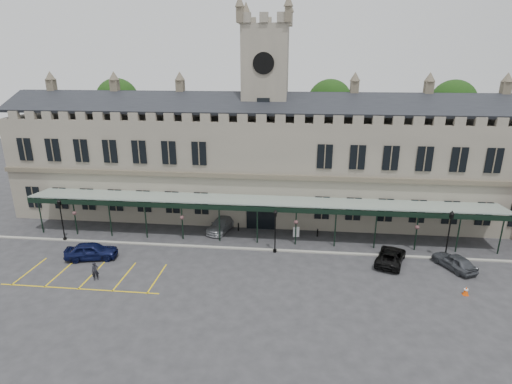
# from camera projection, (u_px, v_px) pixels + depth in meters

# --- Properties ---
(ground) EXTENTS (140.00, 140.00, 0.00)m
(ground) POSITION_uv_depth(u_px,v_px,m) (249.00, 277.00, 35.25)
(ground) COLOR #29292C
(station_building) EXTENTS (60.00, 10.36, 17.30)m
(station_building) POSITION_uv_depth(u_px,v_px,m) (265.00, 163.00, 48.28)
(station_building) COLOR #6F695C
(station_building) RESTS_ON ground
(clock_tower) EXTENTS (5.60, 5.60, 24.80)m
(clock_tower) POSITION_uv_depth(u_px,v_px,m) (265.00, 107.00, 46.30)
(clock_tower) COLOR #6F695C
(clock_tower) RESTS_ON ground
(canopy) EXTENTS (50.00, 4.10, 4.30)m
(canopy) POSITION_uv_depth(u_px,v_px,m) (258.00, 220.00, 41.55)
(canopy) COLOR #8C9E93
(canopy) RESTS_ON ground
(kerb) EXTENTS (60.00, 0.40, 0.12)m
(kerb) POSITION_uv_depth(u_px,v_px,m) (255.00, 249.00, 40.43)
(kerb) COLOR gray
(kerb) RESTS_ON ground
(parking_markings) EXTENTS (16.00, 6.00, 0.01)m
(parking_markings) POSITION_uv_depth(u_px,v_px,m) (90.00, 277.00, 35.26)
(parking_markings) COLOR gold
(parking_markings) RESTS_ON ground
(tree_behind_left) EXTENTS (6.00, 6.00, 16.00)m
(tree_behind_left) POSITION_uv_depth(u_px,v_px,m) (118.00, 101.00, 57.15)
(tree_behind_left) COLOR #332314
(tree_behind_left) RESTS_ON ground
(tree_behind_mid) EXTENTS (6.00, 6.00, 16.00)m
(tree_behind_mid) POSITION_uv_depth(u_px,v_px,m) (330.00, 103.00, 54.08)
(tree_behind_mid) COLOR #332314
(tree_behind_mid) RESTS_ON ground
(tree_behind_right) EXTENTS (6.00, 6.00, 16.00)m
(tree_behind_right) POSITION_uv_depth(u_px,v_px,m) (453.00, 104.00, 52.45)
(tree_behind_right) COLOR #332314
(tree_behind_right) RESTS_ON ground
(lamp_post_left) EXTENTS (0.45, 0.45, 4.71)m
(lamp_post_left) POSITION_uv_depth(u_px,v_px,m) (61.00, 216.00, 41.66)
(lamp_post_left) COLOR black
(lamp_post_left) RESTS_ON ground
(lamp_post_mid) EXTENTS (0.43, 0.43, 4.55)m
(lamp_post_mid) POSITION_uv_depth(u_px,v_px,m) (275.00, 227.00, 39.11)
(lamp_post_mid) COLOR black
(lamp_post_mid) RESTS_ON ground
(lamp_post_right) EXTENTS (0.48, 0.48, 5.07)m
(lamp_post_right) POSITION_uv_depth(u_px,v_px,m) (449.00, 231.00, 37.45)
(lamp_post_right) COLOR black
(lamp_post_right) RESTS_ON ground
(traffic_cone) EXTENTS (0.47, 0.47, 0.76)m
(traffic_cone) POSITION_uv_depth(u_px,v_px,m) (466.00, 291.00, 32.50)
(traffic_cone) COLOR #E34607
(traffic_cone) RESTS_ON ground
(sign_board) EXTENTS (0.68, 0.15, 1.17)m
(sign_board) POSITION_uv_depth(u_px,v_px,m) (296.00, 232.00, 43.22)
(sign_board) COLOR black
(sign_board) RESTS_ON ground
(bollard_left) EXTENTS (0.17, 0.17, 0.93)m
(bollard_left) POSITION_uv_depth(u_px,v_px,m) (238.00, 227.00, 44.83)
(bollard_left) COLOR black
(bollard_left) RESTS_ON ground
(bollard_right) EXTENTS (0.16, 0.16, 0.88)m
(bollard_right) POSITION_uv_depth(u_px,v_px,m) (317.00, 233.00, 43.35)
(bollard_right) COLOR black
(bollard_right) RESTS_ON ground
(car_left_a) EXTENTS (5.14, 2.95, 1.65)m
(car_left_a) POSITION_uv_depth(u_px,v_px,m) (92.00, 251.00, 38.36)
(car_left_a) COLOR #0C1137
(car_left_a) RESTS_ON ground
(car_taxi) EXTENTS (3.12, 5.25, 1.42)m
(car_taxi) POSITION_uv_depth(u_px,v_px,m) (222.00, 224.00, 44.92)
(car_taxi) COLOR #96999E
(car_taxi) RESTS_ON ground
(car_van) EXTENTS (3.89, 5.40, 1.37)m
(car_van) POSITION_uv_depth(u_px,v_px,m) (391.00, 256.00, 37.61)
(car_van) COLOR black
(car_van) RESTS_ON ground
(car_right_a) EXTENTS (3.51, 4.55, 1.45)m
(car_right_a) POSITION_uv_depth(u_px,v_px,m) (454.00, 261.00, 36.55)
(car_right_a) COLOR #3D4046
(car_right_a) RESTS_ON ground
(person_a) EXTENTS (0.73, 0.66, 1.68)m
(person_a) POSITION_uv_depth(u_px,v_px,m) (95.00, 271.00, 34.60)
(person_a) COLOR black
(person_a) RESTS_ON ground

